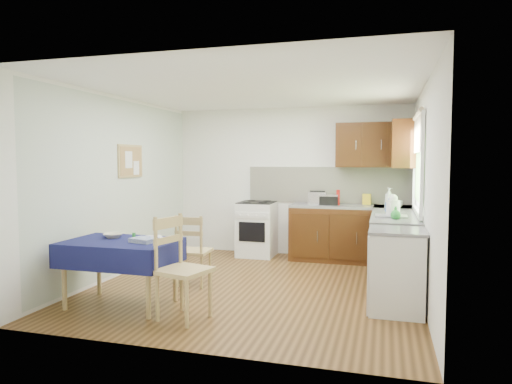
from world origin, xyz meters
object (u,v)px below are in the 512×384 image
(dining_table, at_px, (121,250))
(chair_near, at_px, (180,264))
(chair_far, at_px, (192,248))
(sandwich_press, at_px, (329,199))
(dish_rack, at_px, (391,215))
(toaster, at_px, (317,198))
(kettle, at_px, (393,207))

(dining_table, bearing_deg, chair_near, 0.40)
(chair_far, bearing_deg, sandwich_press, -130.27)
(dish_rack, bearing_deg, toaster, 128.40)
(kettle, bearing_deg, sandwich_press, 125.03)
(chair_near, bearing_deg, chair_far, 32.71)
(kettle, bearing_deg, dining_table, -151.33)
(dish_rack, relative_size, kettle, 1.37)
(sandwich_press, bearing_deg, kettle, -36.97)
(dining_table, xyz_separation_m, toaster, (1.75, 2.95, 0.38))
(sandwich_press, bearing_deg, dining_table, -105.30)
(chair_near, xyz_separation_m, sandwich_press, (1.14, 3.15, 0.43))
(chair_far, bearing_deg, dish_rack, -169.27)
(dining_table, height_order, dish_rack, dish_rack)
(chair_far, distance_m, sandwich_press, 2.55)
(toaster, bearing_deg, chair_near, -128.03)
(dining_table, bearing_deg, chair_far, 80.06)
(dish_rack, bearing_deg, kettle, 44.89)
(dining_table, bearing_deg, sandwich_press, 70.99)
(toaster, distance_m, dish_rack, 1.79)
(chair_near, bearing_deg, toaster, -1.78)
(chair_far, bearing_deg, toaster, -126.58)
(dining_table, distance_m, dish_rack, 3.29)
(dining_table, relative_size, kettle, 4.22)
(chair_near, height_order, toaster, toaster)
(dining_table, height_order, kettle, kettle)
(chair_far, height_order, dish_rack, dish_rack)
(dining_table, bearing_deg, kettle, 42.97)
(sandwich_press, xyz_separation_m, dish_rack, (0.94, -1.39, -0.06))
(toaster, relative_size, dish_rack, 0.74)
(dining_table, distance_m, kettle, 3.33)
(chair_near, xyz_separation_m, dish_rack, (2.07, 1.76, 0.37))
(dining_table, bearing_deg, toaster, 73.69)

